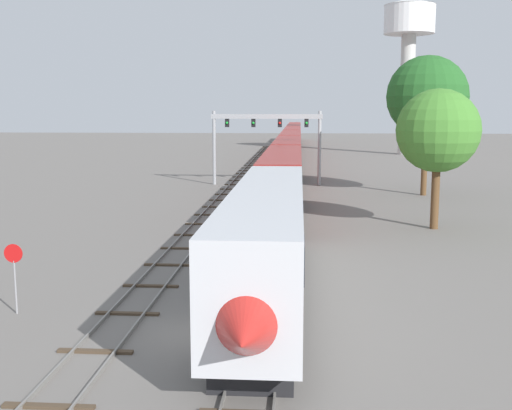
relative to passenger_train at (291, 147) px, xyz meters
The scene contains 9 objects.
ground_plane 74.18m from the passenger_train, 91.55° to the right, with size 400.00×400.00×0.00m, color slate.
track_main 14.33m from the passenger_train, 90.00° to the right, with size 2.60×200.00×0.16m.
track_near 34.64m from the passenger_train, 99.16° to the right, with size 2.60×160.00×0.16m.
passenger_train is the anchor object (origin of this frame).
signal_gantry 27.93m from the passenger_train, 94.65° to the right, with size 12.10×0.49×8.05m.
water_tower 35.49m from the passenger_train, 46.08° to the left, with size 9.20×9.20×27.88m.
stop_sign 72.97m from the passenger_train, 97.88° to the right, with size 0.76×0.08×2.88m.
trackside_tree_left 53.72m from the passenger_train, 78.47° to the right, with size 5.67×5.67×9.61m.
trackside_tree_mid 38.11m from the passenger_train, 69.21° to the right, with size 7.67×7.67×13.24m.
Camera 1 is at (3.36, -21.82, 8.16)m, focal length 43.96 mm.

